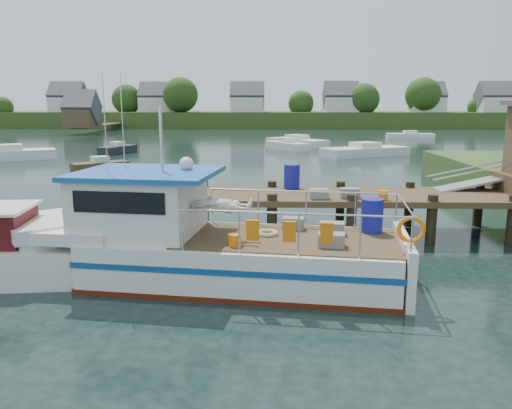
{
  "coord_description": "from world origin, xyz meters",
  "views": [
    {
      "loc": [
        -0.53,
        -16.67,
        4.37
      ],
      "look_at": [
        -1.0,
        -1.5,
        1.3
      ],
      "focal_mm": 35.0,
      "sensor_mm": 36.0,
      "label": 1
    }
  ],
  "objects_px": {
    "moored_c": "(365,151)",
    "moored_e": "(118,149)",
    "moored_b": "(287,145)",
    "moored_far": "(410,135)",
    "moored_a": "(9,154)",
    "moored_d": "(297,142)",
    "lobster_boat": "(193,243)",
    "moored_rowboat": "(100,166)",
    "dock": "(483,169)"
  },
  "relations": [
    {
      "from": "moored_c",
      "to": "moored_e",
      "type": "xyz_separation_m",
      "value": [
        -21.68,
        1.52,
        -0.04
      ]
    },
    {
      "from": "moored_b",
      "to": "moored_far",
      "type": "bearing_deg",
      "value": 68.15
    },
    {
      "from": "moored_far",
      "to": "moored_a",
      "type": "bearing_deg",
      "value": -157.51
    },
    {
      "from": "moored_far",
      "to": "moored_e",
      "type": "xyz_separation_m",
      "value": [
        -31.61,
        -21.19,
        0.03
      ]
    },
    {
      "from": "moored_d",
      "to": "moored_a",
      "type": "bearing_deg",
      "value": -160.35
    },
    {
      "from": "moored_a",
      "to": "moored_d",
      "type": "distance_m",
      "value": 27.18
    },
    {
      "from": "lobster_boat",
      "to": "moored_e",
      "type": "relative_size",
      "value": 2.59
    },
    {
      "from": "moored_rowboat",
      "to": "moored_d",
      "type": "height_order",
      "value": "moored_d"
    },
    {
      "from": "moored_rowboat",
      "to": "moored_e",
      "type": "height_order",
      "value": "moored_e"
    },
    {
      "from": "lobster_boat",
      "to": "moored_a",
      "type": "relative_size",
      "value": 1.52
    },
    {
      "from": "dock",
      "to": "moored_d",
      "type": "relative_size",
      "value": 2.38
    },
    {
      "from": "moored_far",
      "to": "moored_e",
      "type": "relative_size",
      "value": 1.45
    },
    {
      "from": "moored_a",
      "to": "moored_e",
      "type": "xyz_separation_m",
      "value": [
        6.98,
        5.43,
        -0.06
      ]
    },
    {
      "from": "moored_far",
      "to": "moored_b",
      "type": "relative_size",
      "value": 1.12
    },
    {
      "from": "lobster_boat",
      "to": "moored_c",
      "type": "height_order",
      "value": "lobster_boat"
    },
    {
      "from": "moored_far",
      "to": "moored_a",
      "type": "relative_size",
      "value": 0.85
    },
    {
      "from": "dock",
      "to": "moored_d",
      "type": "height_order",
      "value": "dock"
    },
    {
      "from": "moored_rowboat",
      "to": "moored_b",
      "type": "height_order",
      "value": "moored_b"
    },
    {
      "from": "dock",
      "to": "moored_far",
      "type": "bearing_deg",
      "value": 77.43
    },
    {
      "from": "moored_rowboat",
      "to": "moored_a",
      "type": "xyz_separation_m",
      "value": [
        -9.56,
        6.76,
        0.08
      ]
    },
    {
      "from": "dock",
      "to": "moored_rowboat",
      "type": "xyz_separation_m",
      "value": [
        -18.17,
        15.29,
        -1.86
      ]
    },
    {
      "from": "moored_e",
      "to": "moored_b",
      "type": "bearing_deg",
      "value": 27.78
    },
    {
      "from": "dock",
      "to": "moored_e",
      "type": "xyz_separation_m",
      "value": [
        -20.75,
        27.48,
        -1.84
      ]
    },
    {
      "from": "lobster_boat",
      "to": "moored_c",
      "type": "distance_m",
      "value": 32.17
    },
    {
      "from": "moored_c",
      "to": "lobster_boat",
      "type": "bearing_deg",
      "value": -125.25
    },
    {
      "from": "lobster_boat",
      "to": "moored_rowboat",
      "type": "xyz_separation_m",
      "value": [
        -9.16,
        19.93,
        -0.55
      ]
    },
    {
      "from": "moored_b",
      "to": "moored_d",
      "type": "height_order",
      "value": "moored_d"
    },
    {
      "from": "lobster_boat",
      "to": "moored_rowboat",
      "type": "relative_size",
      "value": 3.02
    },
    {
      "from": "dock",
      "to": "lobster_boat",
      "type": "distance_m",
      "value": 10.22
    },
    {
      "from": "dock",
      "to": "moored_b",
      "type": "relative_size",
      "value": 3.11
    },
    {
      "from": "moored_a",
      "to": "moored_e",
      "type": "relative_size",
      "value": 1.7
    },
    {
      "from": "lobster_boat",
      "to": "moored_d",
      "type": "relative_size",
      "value": 1.53
    },
    {
      "from": "moored_c",
      "to": "moored_rowboat",
      "type": "bearing_deg",
      "value": -168.07
    },
    {
      "from": "lobster_boat",
      "to": "moored_far",
      "type": "xyz_separation_m",
      "value": [
        19.86,
        53.3,
        -0.56
      ]
    },
    {
      "from": "moored_a",
      "to": "moored_d",
      "type": "bearing_deg",
      "value": 20.73
    },
    {
      "from": "moored_c",
      "to": "moored_e",
      "type": "relative_size",
      "value": 1.92
    },
    {
      "from": "moored_b",
      "to": "moored_d",
      "type": "xyz_separation_m",
      "value": [
        1.16,
        3.96,
        0.02
      ]
    },
    {
      "from": "moored_a",
      "to": "moored_far",
      "type": "bearing_deg",
      "value": 24.63
    },
    {
      "from": "moored_rowboat",
      "to": "moored_d",
      "type": "bearing_deg",
      "value": 47.27
    },
    {
      "from": "moored_c",
      "to": "moored_d",
      "type": "height_order",
      "value": "moored_d"
    },
    {
      "from": "lobster_boat",
      "to": "moored_e",
      "type": "xyz_separation_m",
      "value": [
        -11.74,
        32.12,
        -0.53
      ]
    },
    {
      "from": "lobster_boat",
      "to": "moored_c",
      "type": "relative_size",
      "value": 1.35
    },
    {
      "from": "lobster_boat",
      "to": "moored_a",
      "type": "xyz_separation_m",
      "value": [
        -18.72,
        26.69,
        -0.47
      ]
    },
    {
      "from": "dock",
      "to": "moored_a",
      "type": "relative_size",
      "value": 2.37
    },
    {
      "from": "moored_far",
      "to": "moored_e",
      "type": "height_order",
      "value": "moored_e"
    },
    {
      "from": "moored_far",
      "to": "dock",
      "type": "bearing_deg",
      "value": -114.68
    },
    {
      "from": "moored_far",
      "to": "moored_b",
      "type": "xyz_separation_m",
      "value": [
        -16.37,
        -16.7,
        0.06
      ]
    },
    {
      "from": "moored_b",
      "to": "dock",
      "type": "bearing_deg",
      "value": -57.61
    },
    {
      "from": "dock",
      "to": "moored_d",
      "type": "xyz_separation_m",
      "value": [
        -4.36,
        35.93,
        -1.79
      ]
    },
    {
      "from": "moored_rowboat",
      "to": "moored_far",
      "type": "distance_m",
      "value": 44.23
    }
  ]
}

